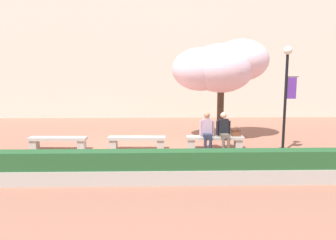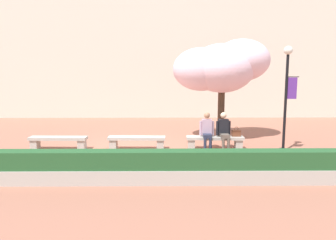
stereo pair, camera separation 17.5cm
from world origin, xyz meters
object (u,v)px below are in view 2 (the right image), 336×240
object	(u,v)px
stone_bench_near_west	(137,141)
handbag	(236,133)
stone_bench_center	(215,140)
person_seated_left	(207,130)
person_seated_right	(224,130)
cherry_tree_main	(222,66)
lamp_post_with_banner	(287,89)
stone_bench_west_end	(58,141)

from	to	relation	value
stone_bench_near_west	handbag	distance (m)	3.46
stone_bench_center	person_seated_left	size ratio (longest dim) A/B	1.54
person_seated_right	cherry_tree_main	distance (m)	2.89
lamp_post_with_banner	person_seated_right	bearing A→B (deg)	169.21
person_seated_left	cherry_tree_main	bearing A→B (deg)	67.10
person_seated_left	stone_bench_near_west	bearing A→B (deg)	178.73
stone_bench_center	lamp_post_with_banner	bearing A→B (deg)	-10.73
stone_bench_west_end	person_seated_left	xyz separation A→B (m)	(5.14, -0.05, 0.39)
stone_bench_west_end	lamp_post_with_banner	distance (m)	7.89
person_seated_left	person_seated_right	size ratio (longest dim) A/B	1.00
stone_bench_near_west	person_seated_right	xyz separation A→B (m)	(3.00, -0.05, 0.39)
stone_bench_center	lamp_post_with_banner	size ratio (longest dim) A/B	0.57
person_seated_left	lamp_post_with_banner	size ratio (longest dim) A/B	0.37
cherry_tree_main	stone_bench_center	bearing A→B (deg)	-105.53
stone_bench_near_west	stone_bench_west_end	bearing A→B (deg)	180.00
handbag	lamp_post_with_banner	xyz separation A→B (m)	(1.51, -0.44, 1.54)
stone_bench_near_west	stone_bench_center	xyz separation A→B (m)	(2.71, 0.00, 0.00)
person_seated_right	handbag	world-z (taller)	person_seated_right
person_seated_left	handbag	world-z (taller)	person_seated_left
person_seated_left	lamp_post_with_banner	distance (m)	2.93
handbag	lamp_post_with_banner	bearing A→B (deg)	-16.22
person_seated_left	lamp_post_with_banner	xyz separation A→B (m)	(2.53, -0.37, 1.42)
cherry_tree_main	lamp_post_with_banner	size ratio (longest dim) A/B	1.13
person_seated_right	handbag	xyz separation A→B (m)	(0.44, 0.07, -0.12)
stone_bench_near_west	stone_bench_center	world-z (taller)	same
stone_bench_west_end	handbag	bearing A→B (deg)	0.12
stone_bench_center	handbag	size ratio (longest dim) A/B	5.86
person_seated_left	handbag	bearing A→B (deg)	3.74
stone_bench_center	person_seated_left	distance (m)	0.49
cherry_tree_main	lamp_post_with_banner	bearing A→B (deg)	-52.45
stone_bench_center	person_seated_right	distance (m)	0.49
stone_bench_near_west	lamp_post_with_banner	size ratio (longest dim) A/B	0.57
person_seated_right	handbag	bearing A→B (deg)	8.54
stone_bench_center	lamp_post_with_banner	xyz separation A→B (m)	(2.25, -0.43, 1.81)
handbag	cherry_tree_main	world-z (taller)	cherry_tree_main
handbag	lamp_post_with_banner	size ratio (longest dim) A/B	0.10
person_seated_left	cherry_tree_main	size ratio (longest dim) A/B	0.33
stone_bench_center	person_seated_left	bearing A→B (deg)	-169.45
person_seated_left	person_seated_right	bearing A→B (deg)	0.02
stone_bench_west_end	person_seated_right	xyz separation A→B (m)	(5.72, -0.05, 0.39)
stone_bench_west_end	lamp_post_with_banner	size ratio (longest dim) A/B	0.57
stone_bench_center	cherry_tree_main	xyz separation A→B (m)	(0.51, 1.83, 2.57)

